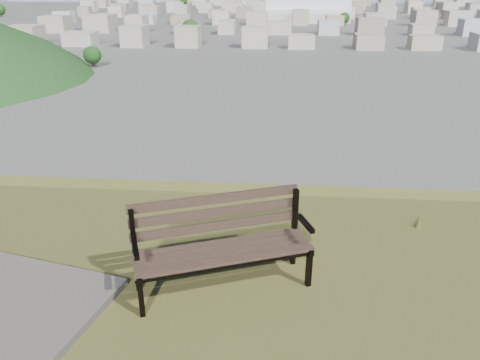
{
  "coord_description": "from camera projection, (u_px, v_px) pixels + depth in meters",
  "views": [
    {
      "loc": [
        0.61,
        -2.02,
        27.86
      ],
      "look_at": [
        0.15,
        3.8,
        25.3
      ],
      "focal_mm": 35.0,
      "sensor_mm": 36.0,
      "label": 1
    }
  ],
  "objects": [
    {
      "name": "city_blocks",
      "position": [
        279.0,
        9.0,
        371.72
      ],
      "size": [
        395.0,
        361.0,
        7.0
      ],
      "color": "beige",
      "rests_on": "ground"
    },
    {
      "name": "city_trees",
      "position": [
        238.0,
        14.0,
        304.24
      ],
      "size": [
        406.52,
        387.2,
        9.98
      ],
      "color": "#37261B",
      "rests_on": "ground"
    },
    {
      "name": "arena",
      "position": [
        307.0,
        14.0,
        299.8
      ],
      "size": [
        52.98,
        22.95,
        22.25
      ],
      "rotation": [
        0.0,
        0.0,
        0.01
      ],
      "color": "silver",
      "rests_on": "ground"
    },
    {
      "name": "park_bench",
      "position": [
        221.0,
        239.0,
        4.55
      ],
      "size": [
        1.79,
        1.12,
        0.9
      ],
      "rotation": [
        0.0,
        0.0,
        0.36
      ],
      "color": "#412F25",
      "rests_on": "hilltop_mesa"
    }
  ]
}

